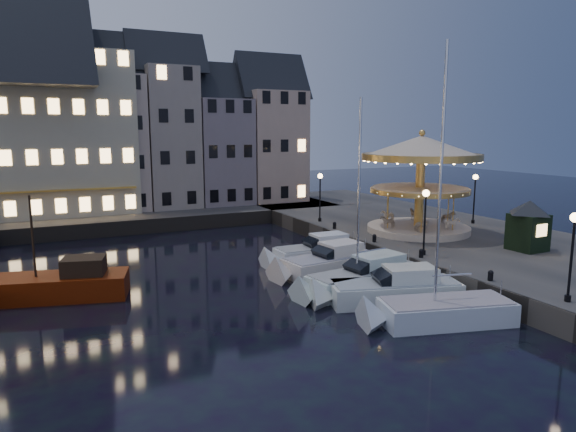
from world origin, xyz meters
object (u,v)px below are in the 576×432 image
motorboat_d (326,264)px  carousel (421,165)px  motorboat_c (362,279)px  streetlamp_d (475,192)px  motorboat_b (387,291)px  streetlamp_a (573,244)px  bollard_d (335,225)px  streetlamp_b (425,213)px  bollard_a (491,275)px  red_fishing_boat (60,286)px  motorboat_a (435,313)px  streetlamp_c (320,190)px  bollard_b (421,253)px  ticket_kiosk (529,217)px  motorboat_e (314,253)px  bollard_c (374,238)px

motorboat_d → carousel: carousel is taller
motorboat_c → streetlamp_d: bearing=25.7°
motorboat_b → streetlamp_a: bearing=-50.7°
bollard_d → motorboat_d: (-4.89, -7.18, -0.96)m
streetlamp_b → bollard_a: 6.50m
red_fishing_boat → streetlamp_d: bearing=3.6°
motorboat_d → motorboat_a: bearing=-87.9°
streetlamp_c → motorboat_d: streetlamp_c is taller
bollard_b → streetlamp_d: bearing=32.2°
streetlamp_a → bollard_b: bearing=93.6°
streetlamp_a → ticket_kiosk: streetlamp_a is taller
streetlamp_c → bollard_b: 14.22m
motorboat_a → streetlamp_c: bearing=75.9°
motorboat_a → motorboat_c: (-0.21, 5.93, 0.14)m
bollard_a → bollard_d: (0.00, 16.00, 0.00)m
ticket_kiosk → motorboat_a: bearing=-157.6°
streetlamp_a → streetlamp_c: size_ratio=1.00×
bollard_a → ticket_kiosk: (7.64, 4.07, 1.94)m
bollard_b → ticket_kiosk: bearing=-10.6°
bollard_d → carousel: bearing=-36.9°
streetlamp_c → red_fishing_boat: red_fishing_boat is taller
streetlamp_b → motorboat_c: 6.38m
streetlamp_b → ticket_kiosk: 7.32m
motorboat_b → bollard_a: bearing=-28.1°
ticket_kiosk → bollard_d: bearing=122.6°
bollard_d → motorboat_d: 8.74m
streetlamp_a → motorboat_b: bearing=129.3°
motorboat_e → streetlamp_d: bearing=4.5°
bollard_a → motorboat_e: bearing=109.7°
motorboat_a → motorboat_b: (-0.21, 3.48, 0.10)m
bollard_b → motorboat_c: bearing=-173.8°
streetlamp_b → red_fishing_boat: 21.92m
streetlamp_d → red_fishing_boat: 32.63m
streetlamp_b → motorboat_d: streetlamp_b is taller
streetlamp_b → streetlamp_d: same height
bollard_c → bollard_d: size_ratio=1.00×
bollard_a → ticket_kiosk: 8.87m
streetlamp_c → bollard_a: 19.66m
bollard_b → motorboat_a: motorboat_a is taller
streetlamp_d → bollard_c: (-11.90, -2.50, -2.41)m
motorboat_a → streetlamp_b: bearing=53.5°
streetlamp_d → carousel: bearing=-172.1°
streetlamp_c → bollard_c: size_ratio=7.32×
bollard_c → motorboat_d: (-4.89, -1.68, -0.96)m
streetlamp_c → motorboat_a: bearing=-104.1°
streetlamp_a → bollard_a: streetlamp_a is taller
streetlamp_c → carousel: carousel is taller
motorboat_a → carousel: size_ratio=1.36×
motorboat_d → motorboat_e: size_ratio=1.02×
motorboat_c → motorboat_e: (0.55, 6.75, -0.04)m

